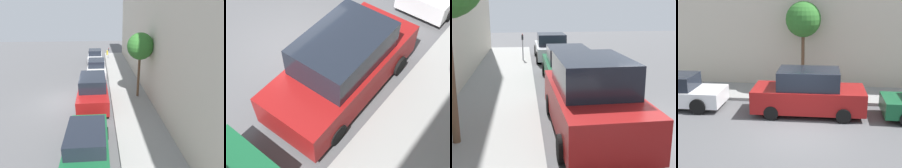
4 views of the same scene
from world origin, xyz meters
The scene contains 4 objects.
ground_plane centered at (0.00, 0.00, 0.00)m, with size 60.00×60.00×0.00m, color #515154.
sidewalk centered at (4.87, 0.00, 0.07)m, with size 2.75×32.00×0.15m.
parked_suv_third centered at (2.21, -0.21, 0.93)m, with size 2.08×4.84×1.98m.
street_tree centered at (5.49, 0.32, 3.81)m, with size 1.81×1.81×4.60m.
Camera 4 is at (-10.69, -0.99, 4.98)m, focal length 50.00 mm.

